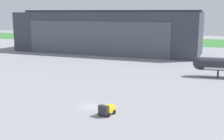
# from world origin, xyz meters

# --- Properties ---
(ground_plane) EXTENTS (440.00, 440.00, 0.00)m
(ground_plane) POSITION_xyz_m (0.00, 0.00, 0.00)
(ground_plane) COLOR gray
(grass_field_strip) EXTENTS (440.00, 56.00, 0.08)m
(grass_field_strip) POSITION_xyz_m (0.00, 159.08, 0.04)
(grass_field_strip) COLOR #357133
(grass_field_strip) RESTS_ON ground_plane
(maintenance_hangar) EXTENTS (98.14, 30.01, 22.30)m
(maintenance_hangar) POSITION_xyz_m (-32.09, 88.42, 10.69)
(maintenance_hangar) COLOR #383D47
(maintenance_hangar) RESTS_ON ground_plane
(pushback_tractor) EXTENTS (3.19, 3.88, 2.35)m
(pushback_tractor) POSITION_xyz_m (5.54, -3.91, 1.18)
(pushback_tractor) COLOR #2D2D33
(pushback_tractor) RESTS_ON ground_plane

